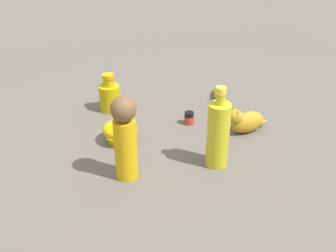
{
  "coord_description": "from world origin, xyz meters",
  "views": [
    {
      "loc": [
        1.01,
        -0.27,
        0.63
      ],
      "look_at": [
        0.0,
        0.0,
        0.04
      ],
      "focal_mm": 42.92,
      "sensor_mm": 36.0,
      "label": 1
    }
  ],
  "objects_px": {
    "person_figure_adult": "(125,137)",
    "nail_polish_jar": "(189,118)",
    "bottle_tall": "(218,134)",
    "bottle_short": "(110,96)",
    "bowl": "(120,131)",
    "cat_figurine": "(245,121)",
    "banana": "(219,95)"
  },
  "relations": [
    {
      "from": "person_figure_adult",
      "to": "nail_polish_jar",
      "type": "xyz_separation_m",
      "value": [
        -0.23,
        0.24,
        -0.1
      ]
    },
    {
      "from": "person_figure_adult",
      "to": "bottle_tall",
      "type": "height_order",
      "value": "same"
    },
    {
      "from": "bottle_tall",
      "to": "bottle_short",
      "type": "xyz_separation_m",
      "value": [
        -0.4,
        -0.23,
        -0.04
      ]
    },
    {
      "from": "bowl",
      "to": "bottle_tall",
      "type": "height_order",
      "value": "bottle_tall"
    },
    {
      "from": "person_figure_adult",
      "to": "bottle_tall",
      "type": "relative_size",
      "value": 1.0
    },
    {
      "from": "cat_figurine",
      "to": "bottle_short",
      "type": "bearing_deg",
      "value": -124.45
    },
    {
      "from": "person_figure_adult",
      "to": "bottle_tall",
      "type": "bearing_deg",
      "value": 88.26
    },
    {
      "from": "bowl",
      "to": "nail_polish_jar",
      "type": "bearing_deg",
      "value": 102.15
    },
    {
      "from": "cat_figurine",
      "to": "bottle_short",
      "type": "distance_m",
      "value": 0.46
    },
    {
      "from": "bowl",
      "to": "bottle_short",
      "type": "height_order",
      "value": "bottle_short"
    },
    {
      "from": "person_figure_adult",
      "to": "bottle_short",
      "type": "height_order",
      "value": "person_figure_adult"
    },
    {
      "from": "cat_figurine",
      "to": "person_figure_adult",
      "type": "bearing_deg",
      "value": -71.31
    },
    {
      "from": "bottle_tall",
      "to": "nail_polish_jar",
      "type": "bearing_deg",
      "value": -179.28
    },
    {
      "from": "bottle_short",
      "to": "bowl",
      "type": "bearing_deg",
      "value": 0.13
    },
    {
      "from": "banana",
      "to": "bottle_short",
      "type": "height_order",
      "value": "bottle_short"
    },
    {
      "from": "banana",
      "to": "bowl",
      "type": "xyz_separation_m",
      "value": [
        0.19,
        -0.39,
        0.02
      ]
    },
    {
      "from": "person_figure_adult",
      "to": "bottle_short",
      "type": "bearing_deg",
      "value": 178.49
    },
    {
      "from": "nail_polish_jar",
      "to": "cat_figurine",
      "type": "distance_m",
      "value": 0.18
    },
    {
      "from": "banana",
      "to": "cat_figurine",
      "type": "bearing_deg",
      "value": -166.49
    },
    {
      "from": "nail_polish_jar",
      "to": "bottle_short",
      "type": "relative_size",
      "value": 0.31
    },
    {
      "from": "nail_polish_jar",
      "to": "person_figure_adult",
      "type": "bearing_deg",
      "value": -46.51
    },
    {
      "from": "bottle_tall",
      "to": "cat_figurine",
      "type": "xyz_separation_m",
      "value": [
        -0.14,
        0.15,
        -0.06
      ]
    },
    {
      "from": "person_figure_adult",
      "to": "banana",
      "type": "xyz_separation_m",
      "value": [
        -0.37,
        0.4,
        -0.1
      ]
    },
    {
      "from": "banana",
      "to": "nail_polish_jar",
      "type": "relative_size",
      "value": 3.77
    },
    {
      "from": "person_figure_adult",
      "to": "cat_figurine",
      "type": "height_order",
      "value": "person_figure_adult"
    },
    {
      "from": "bowl",
      "to": "bottle_tall",
      "type": "distance_m",
      "value": 0.31
    },
    {
      "from": "banana",
      "to": "nail_polish_jar",
      "type": "xyz_separation_m",
      "value": [
        0.14,
        -0.16,
        0.0
      ]
    },
    {
      "from": "nail_polish_jar",
      "to": "bottle_tall",
      "type": "xyz_separation_m",
      "value": [
        0.24,
        0.0,
        0.08
      ]
    },
    {
      "from": "person_figure_adult",
      "to": "nail_polish_jar",
      "type": "bearing_deg",
      "value": 133.49
    },
    {
      "from": "nail_polish_jar",
      "to": "bottle_short",
      "type": "bearing_deg",
      "value": -125.39
    },
    {
      "from": "cat_figurine",
      "to": "bowl",
      "type": "bearing_deg",
      "value": -97.08
    },
    {
      "from": "bottle_tall",
      "to": "bottle_short",
      "type": "distance_m",
      "value": 0.47
    }
  ]
}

